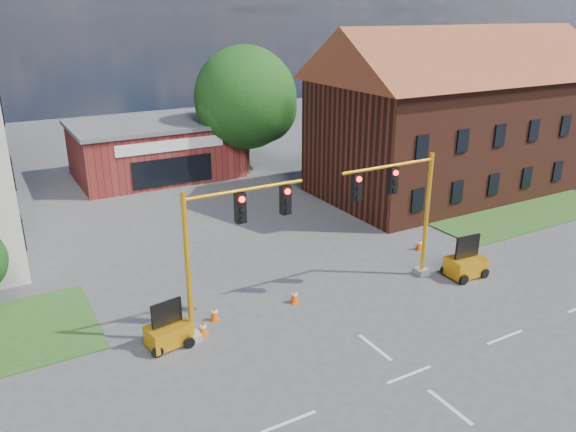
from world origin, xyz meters
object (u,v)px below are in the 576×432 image
(signal_mast_west, at_px, (227,242))
(signal_mast_east, at_px, (401,205))
(trailer_west, at_px, (168,332))
(pickup_white, at_px, (412,191))
(trailer_east, at_px, (465,264))

(signal_mast_west, distance_m, signal_mast_east, 8.71)
(trailer_west, height_order, pickup_white, trailer_west)
(signal_mast_west, height_order, trailer_west, signal_mast_west)
(trailer_west, relative_size, pickup_white, 0.38)
(signal_mast_east, relative_size, trailer_west, 3.36)
(signal_mast_west, relative_size, pickup_white, 1.27)
(signal_mast_east, xyz_separation_m, pickup_white, (8.98, 9.06, -3.24))
(signal_mast_west, distance_m, trailer_west, 4.22)
(trailer_west, height_order, trailer_east, trailer_east)
(trailer_east, height_order, pickup_white, trailer_east)
(signal_mast_west, height_order, pickup_white, signal_mast_west)
(trailer_west, xyz_separation_m, trailer_east, (14.64, -1.31, 0.07))
(trailer_east, relative_size, pickup_white, 0.42)
(signal_mast_east, height_order, trailer_east, signal_mast_east)
(trailer_west, bearing_deg, trailer_east, -14.97)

